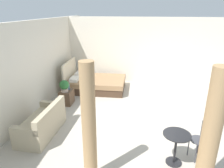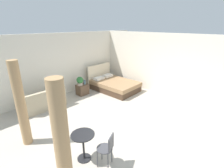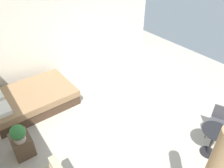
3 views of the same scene
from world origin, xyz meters
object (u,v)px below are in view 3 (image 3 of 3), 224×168
at_px(vase, 19,130).
at_px(balcony_table, 213,138).
at_px(nightstand, 22,145).
at_px(cafe_chair_near_window, 218,119).
at_px(bed, 29,99).
at_px(potted_plant, 18,133).

xyz_separation_m(vase, balcony_table, (-2.57, -3.30, -0.10)).
distance_m(nightstand, cafe_chair_near_window, 4.49).
height_order(bed, nightstand, bed).
bearing_deg(cafe_chair_near_window, balcony_table, 114.24).
distance_m(bed, vase, 1.52).
bearing_deg(vase, potted_plant, 167.36).
height_order(bed, balcony_table, bed).
height_order(potted_plant, balcony_table, potted_plant).
bearing_deg(bed, vase, 155.76).
xyz_separation_m(bed, balcony_table, (-3.92, -2.69, 0.23)).
xyz_separation_m(potted_plant, cafe_chair_near_window, (-2.09, -3.92, -0.18)).
bearing_deg(cafe_chair_near_window, vase, 59.11).
relative_size(vase, balcony_table, 0.29).
distance_m(potted_plant, cafe_chair_near_window, 4.45).
bearing_deg(nightstand, potted_plant, 175.17).
bearing_deg(cafe_chair_near_window, bed, 41.68).
xyz_separation_m(potted_plant, balcony_table, (-2.35, -3.35, -0.21)).
distance_m(vase, cafe_chair_near_window, 4.51).
height_order(bed, vase, bed).
bearing_deg(potted_plant, balcony_table, -125.10).
relative_size(bed, cafe_chair_near_window, 2.74).
relative_size(potted_plant, vase, 1.95).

